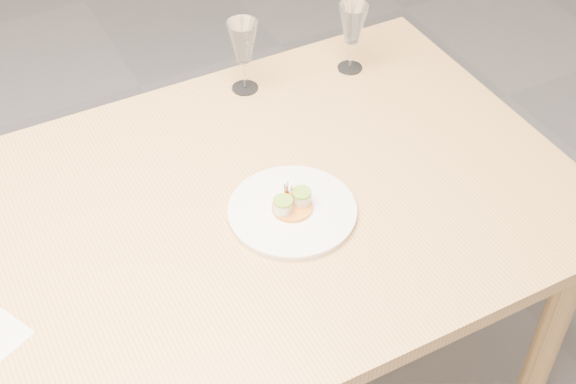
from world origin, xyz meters
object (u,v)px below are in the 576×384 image
dining_table (56,297)px  wine_glass_1 (243,44)px  wine_glass_2 (352,25)px  dinner_plate (292,210)px

dining_table → wine_glass_1: wine_glass_1 is taller
wine_glass_2 → dinner_plate: bearing=-133.6°
dining_table → wine_glass_2: wine_glass_2 is taller
dinner_plate → wine_glass_1: wine_glass_1 is taller
wine_glass_1 → wine_glass_2: size_ratio=1.03×
dining_table → wine_glass_1: 0.78m
dining_table → dinner_plate: 0.54m
dinner_plate → wine_glass_2: bearing=46.4°
dinner_plate → wine_glass_1: size_ratio=1.44×
dinner_plate → wine_glass_2: (0.40, 0.42, 0.12)m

